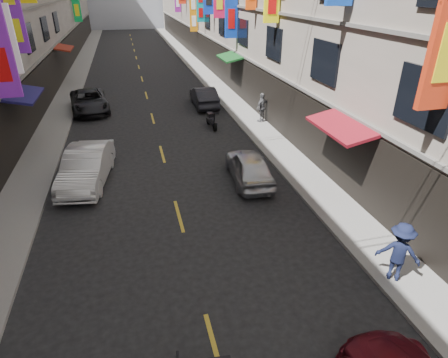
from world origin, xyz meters
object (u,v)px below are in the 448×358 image
car_right_far (204,97)px  pedestrian_rnear (399,252)px  scooter_far_right (211,121)px  pedestrian_rfar (262,107)px  car_left_mid (87,166)px  car_right_mid (249,167)px  car_left_far (89,101)px

car_right_far → pedestrian_rnear: (1.74, -18.89, 0.35)m
scooter_far_right → car_right_far: 4.62m
car_right_far → pedestrian_rfar: pedestrian_rfar is taller
car_left_mid → pedestrian_rnear: pedestrian_rnear is taller
car_right_mid → car_left_far: bearing=-55.6°
car_right_mid → pedestrian_rnear: (2.14, -7.10, 0.37)m
car_right_mid → pedestrian_rfar: pedestrian_rfar is taller
car_left_mid → car_left_far: size_ratio=0.92×
car_right_far → pedestrian_rnear: pedestrian_rnear is taller
car_left_far → pedestrian_rfar: size_ratio=2.82×
car_left_mid → car_left_far: bearing=101.7°
car_right_far → pedestrian_rnear: bearing=95.9°
car_left_mid → pedestrian_rnear: bearing=-35.2°
pedestrian_rnear → car_right_mid: bearing=-35.1°
car_right_mid → pedestrian_rfar: 7.88m
car_left_mid → pedestrian_rfar: pedestrian_rfar is taller
car_right_far → pedestrian_rnear: size_ratio=2.28×
pedestrian_rfar → car_right_mid: bearing=32.3°
car_left_mid → pedestrian_rfar: size_ratio=2.60×
pedestrian_rnear → car_left_mid: bearing=-5.8°
scooter_far_right → pedestrian_rfar: 3.27m
pedestrian_rnear → scooter_far_right: bearing=-43.0°
car_left_mid → pedestrian_rfar: 11.48m
car_left_far → car_right_mid: bearing=-67.2°
car_left_far → car_right_mid: 14.57m
car_left_mid → car_right_mid: (6.85, -1.55, -0.10)m
car_left_mid → scooter_far_right: bearing=48.6°
scooter_far_right → car_left_far: bearing=-40.9°
scooter_far_right → car_left_far: size_ratio=0.36×
car_left_mid → car_right_far: (7.24, 10.23, -0.08)m
car_right_mid → car_right_far: size_ratio=0.94×
car_left_far → car_right_far: (7.81, -0.75, -0.01)m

